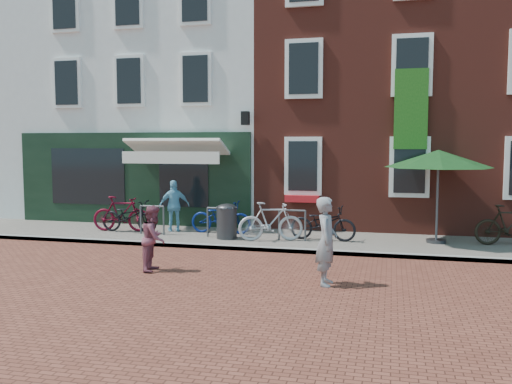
% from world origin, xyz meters
% --- Properties ---
extents(ground, '(80.00, 80.00, 0.00)m').
position_xyz_m(ground, '(0.00, 0.00, 0.00)').
color(ground, brown).
extents(sidewalk, '(24.00, 3.00, 0.10)m').
position_xyz_m(sidewalk, '(1.00, 1.50, 0.05)').
color(sidewalk, slate).
rests_on(sidewalk, ground).
extents(building_stucco, '(8.00, 8.00, 9.00)m').
position_xyz_m(building_stucco, '(-5.00, 7.00, 4.50)').
color(building_stucco, silver).
rests_on(building_stucco, ground).
extents(building_brick_mid, '(6.00, 8.00, 10.00)m').
position_xyz_m(building_brick_mid, '(2.00, 7.00, 5.00)').
color(building_brick_mid, maroon).
rests_on(building_brick_mid, ground).
extents(filler_left, '(7.00, 8.00, 9.00)m').
position_xyz_m(filler_left, '(-12.50, 7.00, 4.50)').
color(filler_left, silver).
rests_on(filler_left, ground).
extents(litter_bin, '(0.55, 0.55, 1.01)m').
position_xyz_m(litter_bin, '(-1.26, 1.07, 0.62)').
color(litter_bin, '#343336').
rests_on(litter_bin, sidewalk).
extents(parasol, '(2.70, 2.70, 2.49)m').
position_xyz_m(parasol, '(4.17, 1.79, 2.35)').
color(parasol, '#4C4C4F').
rests_on(parasol, sidewalk).
extents(woman, '(0.41, 0.62, 1.66)m').
position_xyz_m(woman, '(1.87, -2.76, 0.83)').
color(woman, gray).
rests_on(woman, ground).
extents(boy, '(0.59, 0.72, 1.37)m').
position_xyz_m(boy, '(-1.77, -2.45, 0.68)').
color(boy, brown).
rests_on(boy, ground).
extents(cafe_person, '(0.94, 0.76, 1.50)m').
position_xyz_m(cafe_person, '(-3.11, 1.89, 0.85)').
color(cafe_person, '#6DB3CE').
rests_on(cafe_person, sidewalk).
extents(bicycle_0, '(1.79, 0.71, 0.92)m').
position_xyz_m(bicycle_0, '(-4.30, 1.40, 0.56)').
color(bicycle_0, black).
rests_on(bicycle_0, sidewalk).
extents(bicycle_1, '(1.75, 0.69, 1.03)m').
position_xyz_m(bicycle_1, '(-4.60, 1.48, 0.61)').
color(bicycle_1, '#540616').
rests_on(bicycle_1, sidewalk).
extents(bicycle_2, '(1.76, 0.63, 0.92)m').
position_xyz_m(bicycle_2, '(-1.68, 1.86, 0.56)').
color(bicycle_2, navy).
rests_on(bicycle_2, sidewalk).
extents(bicycle_3, '(1.77, 0.97, 1.03)m').
position_xyz_m(bicycle_3, '(-0.03, 1.00, 0.61)').
color(bicycle_3, '#ABAAAD').
rests_on(bicycle_3, sidewalk).
extents(bicycle_4, '(1.81, 0.79, 0.92)m').
position_xyz_m(bicycle_4, '(1.28, 1.42, 0.56)').
color(bicycle_4, black).
rests_on(bicycle_4, sidewalk).
extents(bicycle_5, '(1.76, 0.75, 1.03)m').
position_xyz_m(bicycle_5, '(5.92, 1.83, 0.61)').
color(bicycle_5, black).
rests_on(bicycle_5, sidewalk).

